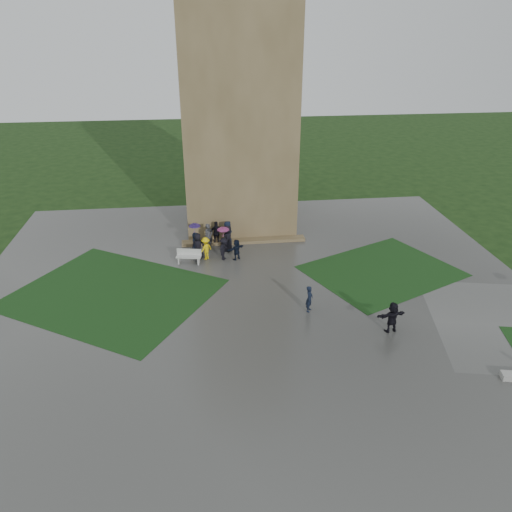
{
  "coord_description": "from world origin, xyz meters",
  "views": [
    {
      "loc": [
        -2.93,
        -22.61,
        15.0
      ],
      "look_at": [
        0.34,
        5.76,
        1.2
      ],
      "focal_mm": 35.0,
      "sensor_mm": 36.0,
      "label": 1
    }
  ],
  "objects": [
    {
      "name": "visitor_cluster",
      "position": [
        -2.05,
        8.98,
        0.99
      ],
      "size": [
        3.84,
        3.45,
        2.4
      ],
      "color": "black",
      "rests_on": "plaza"
    },
    {
      "name": "tower_plinth",
      "position": [
        0.0,
        10.6,
        0.13
      ],
      "size": [
        9.0,
        0.8,
        0.22
      ],
      "primitive_type": "cube",
      "color": "brown",
      "rests_on": "plaza"
    },
    {
      "name": "pedestrian_mid",
      "position": [
        2.77,
        0.82,
        0.79
      ],
      "size": [
        0.58,
        0.67,
        1.55
      ],
      "primitive_type": "imported",
      "rotation": [
        0.0,
        0.0,
        1.13
      ],
      "color": "black",
      "rests_on": "plaza"
    },
    {
      "name": "pedestrian_near",
      "position": [
        6.62,
        -1.66,
        0.88
      ],
      "size": [
        1.66,
        0.83,
        1.72
      ],
      "primitive_type": "imported",
      "rotation": [
        0.0,
        0.0,
        3.31
      ],
      "color": "black",
      "rests_on": "plaza"
    },
    {
      "name": "bench",
      "position": [
        -3.95,
        7.65,
        0.51
      ],
      "size": [
        1.73,
        0.82,
        0.96
      ],
      "rotation": [
        0.0,
        0.0,
        -0.19
      ],
      "color": "#B6B7B1",
      "rests_on": "plaza"
    },
    {
      "name": "lawn_inset_right",
      "position": [
        8.5,
        5.0,
        0.03
      ],
      "size": [
        11.12,
        10.15,
        0.01
      ],
      "primitive_type": "cube",
      "rotation": [
        0.0,
        0.0,
        0.44
      ],
      "color": "black",
      "rests_on": "plaza"
    },
    {
      "name": "ground",
      "position": [
        0.0,
        0.0,
        0.0
      ],
      "size": [
        120.0,
        120.0,
        0.0
      ],
      "primitive_type": "plane",
      "color": "black"
    },
    {
      "name": "tower",
      "position": [
        0.0,
        15.0,
        9.0
      ],
      "size": [
        8.0,
        8.0,
        18.0
      ],
      "primitive_type": "cube",
      "color": "brown",
      "rests_on": "ground"
    },
    {
      "name": "lawn_inset_left",
      "position": [
        -8.5,
        4.0,
        0.03
      ],
      "size": [
        14.1,
        13.46,
        0.01
      ],
      "primitive_type": "cube",
      "rotation": [
        0.0,
        0.0,
        -0.56
      ],
      "color": "black",
      "rests_on": "plaza"
    },
    {
      "name": "plaza",
      "position": [
        0.0,
        2.0,
        0.01
      ],
      "size": [
        34.0,
        34.0,
        0.02
      ],
      "primitive_type": "cube",
      "color": "#373735",
      "rests_on": "ground"
    }
  ]
}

